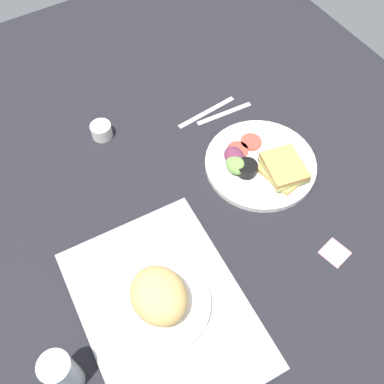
{
  "coord_description": "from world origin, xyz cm",
  "views": [
    {
      "loc": [
        -48.76,
        33.56,
        94.1
      ],
      "look_at": [
        2.0,
        3.0,
        4.0
      ],
      "focal_mm": 42.11,
      "sensor_mm": 36.0,
      "label": 1
    }
  ],
  "objects": [
    {
      "name": "fork",
      "position": [
        22.18,
        -19.8,
        0.25
      ],
      "size": [
        2.59,
        17.06,
        0.5
      ],
      "primitive_type": "cube",
      "rotation": [
        0.0,
        0.0,
        1.5
      ],
      "color": "#B7B7BC",
      "rests_on": "ground_plane"
    },
    {
      "name": "plate_with_salad",
      "position": [
        1.52,
        -17.39,
        1.7
      ],
      "size": [
        28.73,
        28.73,
        5.4
      ],
      "color": "white",
      "rests_on": "ground_plane"
    },
    {
      "name": "drinking_glass",
      "position": [
        -21.43,
        45.03,
        6.56
      ],
      "size": [
        6.02,
        6.02,
        13.12
      ],
      "primitive_type": "cylinder",
      "color": "silver",
      "rests_on": "ground_plane"
    },
    {
      "name": "ground_plane",
      "position": [
        0.0,
        0.0,
        -1.5
      ],
      "size": [
        190.0,
        150.0,
        3.0
      ],
      "primitive_type": "cube",
      "color": "black"
    },
    {
      "name": "sticky_note",
      "position": [
        -27.04,
        -17.89,
        0.06
      ],
      "size": [
        6.69,
        6.69,
        0.12
      ],
      "primitive_type": "cube",
      "rotation": [
        0.0,
        0.0,
        0.22
      ],
      "color": "pink",
      "rests_on": "ground_plane"
    },
    {
      "name": "bread_plate_near",
      "position": [
        -17.81,
        22.56,
        5.8
      ],
      "size": [
        20.64,
        20.64,
        10.24
      ],
      "color": "white",
      "rests_on": "serving_tray"
    },
    {
      "name": "knife",
      "position": [
        25.18,
        -15.8,
        0.25
      ],
      "size": [
        3.1,
        19.05,
        0.5
      ],
      "primitive_type": "cube",
      "rotation": [
        0.0,
        0.0,
        1.66
      ],
      "color": "#B7B7BC",
      "rests_on": "ground_plane"
    },
    {
      "name": "espresso_cup",
      "position": [
        32.7,
        13.02,
        2.0
      ],
      "size": [
        5.6,
        5.6,
        4.0
      ],
      "primitive_type": "cylinder",
      "color": "silver",
      "rests_on": "ground_plane"
    },
    {
      "name": "serving_tray",
      "position": [
        -18.65,
        22.32,
        0.8
      ],
      "size": [
        46.76,
        35.44,
        1.6
      ],
      "primitive_type": "cube",
      "rotation": [
        0.0,
        0.0,
        -0.06
      ],
      "color": "#9EA0A3",
      "rests_on": "ground_plane"
    }
  ]
}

